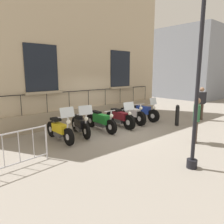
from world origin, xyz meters
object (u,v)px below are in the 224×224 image
motorcycle_black (81,125)px  motorcycle_blue (143,112)px  motorcycle_maroon (120,118)px  crowd_barrier (11,150)px  motorcycle_white (132,114)px  pedestrian_standing (201,101)px  motorcycle_yellow (60,130)px  pedestrian_walking (196,118)px  bollard (177,115)px  motorcycle_green (101,121)px  lamppost (199,62)px

motorcycle_black → motorcycle_blue: motorcycle_black is taller
motorcycle_maroon → crowd_barrier: (1.38, -5.26, 0.12)m
motorcycle_white → pedestrian_standing: 3.87m
motorcycle_yellow → pedestrian_walking: size_ratio=1.20×
motorcycle_black → bollard: bearing=68.4°
motorcycle_blue → bollard: 1.88m
motorcycle_green → pedestrian_standing: 5.73m
bollard → motorcycle_yellow: bearing=-106.5°
motorcycle_blue → pedestrian_standing: size_ratio=1.16×
motorcycle_blue → crowd_barrier: size_ratio=0.98×
crowd_barrier → pedestrian_walking: size_ratio=1.26×
motorcycle_yellow → pedestrian_standing: (1.75, 7.45, 0.57)m
motorcycle_black → motorcycle_maroon: 2.13m
motorcycle_white → motorcycle_blue: 0.89m
motorcycle_maroon → crowd_barrier: size_ratio=0.95×
motorcycle_maroon → motorcycle_blue: bearing=96.6°
crowd_barrier → bollard: crowd_barrier is taller
motorcycle_maroon → lamppost: 5.30m
motorcycle_maroon → bollard: (1.62, 2.27, 0.07)m
lamppost → motorcycle_blue: bearing=143.7°
motorcycle_blue → lamppost: bearing=-36.3°
motorcycle_yellow → motorcycle_green: size_ratio=0.93×
motorcycle_yellow → motorcycle_black: (-0.14, 1.02, -0.01)m
motorcycle_white → crowd_barrier: 6.46m
motorcycle_maroon → pedestrian_walking: pedestrian_walking is taller
motorcycle_maroon → lamppost: (4.47, -1.55, 2.38)m
motorcycle_green → pedestrian_walking: bearing=23.7°
motorcycle_green → motorcycle_white: size_ratio=1.04×
motorcycle_maroon → motorcycle_yellow: bearing=-89.6°
motorcycle_yellow → motorcycle_maroon: size_ratio=1.00×
bollard → lamppost: bearing=-53.2°
motorcycle_black → pedestrian_walking: 4.48m
motorcycle_black → bollard: motorcycle_black is taller
motorcycle_black → pedestrian_walking: bearing=36.2°
motorcycle_maroon → pedestrian_walking: size_ratio=1.20×
motorcycle_yellow → pedestrian_standing: 7.67m
motorcycle_black → motorcycle_white: bearing=91.2°
motorcycle_yellow → crowd_barrier: motorcycle_yellow is taller
motorcycle_yellow → motorcycle_maroon: (-0.02, 3.14, 0.00)m
motorcycle_black → bollard: (1.74, 4.40, 0.08)m
bollard → motorcycle_white: bearing=-145.0°
motorcycle_black → lamppost: (4.60, 0.58, 2.38)m
bollard → pedestrian_standing: 2.10m
motorcycle_white → pedestrian_walking: size_ratio=1.24×
motorcycle_black → lamppost: 5.21m
motorcycle_blue → pedestrian_walking: (3.70, -1.39, 0.50)m
motorcycle_green → motorcycle_white: motorcycle_white is taller
bollard → motorcycle_blue: bearing=-168.5°
motorcycle_black → lamppost: lamppost is taller
bollard → pedestrian_walking: (1.85, -1.77, 0.43)m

